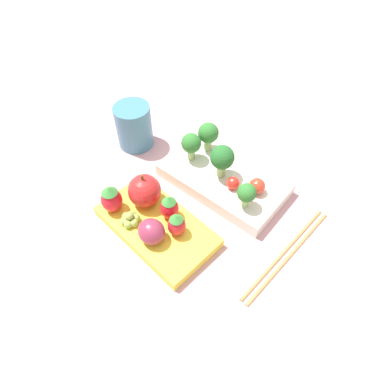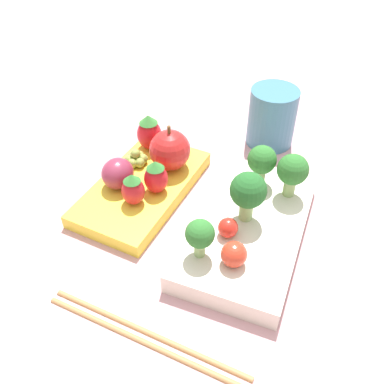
{
  "view_description": "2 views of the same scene",
  "coord_description": "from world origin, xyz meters",
  "px_view_note": "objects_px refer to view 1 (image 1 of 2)",
  "views": [
    {
      "loc": [
        0.24,
        -0.26,
        0.46
      ],
      "look_at": [
        0.0,
        0.0,
        0.04
      ],
      "focal_mm": 32.0,
      "sensor_mm": 36.0,
      "label": 1
    },
    {
      "loc": [
        0.34,
        0.15,
        0.37
      ],
      "look_at": [
        0.0,
        0.0,
        0.04
      ],
      "focal_mm": 40.0,
      "sensor_mm": 36.0,
      "label": 2
    }
  ],
  "objects_px": {
    "strawberry_2": "(177,225)",
    "bento_box_savoury": "(224,179)",
    "bento_box_fruit": "(157,226)",
    "broccoli_floret_1": "(222,158)",
    "cherry_tomato_0": "(233,183)",
    "broccoli_floret_0": "(191,144)",
    "cherry_tomato_1": "(257,186)",
    "plum": "(151,232)",
    "apple": "(144,191)",
    "strawberry_1": "(111,199)",
    "grape_cluster": "(130,219)",
    "broccoli_floret_2": "(247,194)",
    "broccoli_floret_3": "(208,134)",
    "strawberry_0": "(167,206)",
    "drinking_cup": "(134,126)",
    "chopsticks_pair": "(287,253)"
  },
  "relations": [
    {
      "from": "strawberry_2",
      "to": "bento_box_savoury",
      "type": "bearing_deg",
      "value": 97.33
    },
    {
      "from": "bento_box_fruit",
      "to": "broccoli_floret_1",
      "type": "xyz_separation_m",
      "value": [
        0.01,
        0.14,
        0.06
      ]
    },
    {
      "from": "bento_box_savoury",
      "to": "cherry_tomato_0",
      "type": "relative_size",
      "value": 9.85
    },
    {
      "from": "broccoli_floret_0",
      "to": "cherry_tomato_1",
      "type": "distance_m",
      "value": 0.13
    },
    {
      "from": "plum",
      "to": "bento_box_savoury",
      "type": "bearing_deg",
      "value": 89.29
    },
    {
      "from": "apple",
      "to": "strawberry_1",
      "type": "bearing_deg",
      "value": -121.63
    },
    {
      "from": "bento_box_fruit",
      "to": "cherry_tomato_0",
      "type": "distance_m",
      "value": 0.14
    },
    {
      "from": "cherry_tomato_1",
      "to": "grape_cluster",
      "type": "height_order",
      "value": "cherry_tomato_1"
    },
    {
      "from": "cherry_tomato_0",
      "to": "strawberry_2",
      "type": "xyz_separation_m",
      "value": [
        -0.01,
        -0.12,
        0.0
      ]
    },
    {
      "from": "broccoli_floret_2",
      "to": "strawberry_2",
      "type": "height_order",
      "value": "broccoli_floret_2"
    },
    {
      "from": "cherry_tomato_0",
      "to": "apple",
      "type": "xyz_separation_m",
      "value": [
        -0.09,
        -0.11,
        0.01
      ]
    },
    {
      "from": "broccoli_floret_2",
      "to": "strawberry_2",
      "type": "distance_m",
      "value": 0.12
    },
    {
      "from": "bento_box_fruit",
      "to": "broccoli_floret_3",
      "type": "distance_m",
      "value": 0.19
    },
    {
      "from": "strawberry_2",
      "to": "strawberry_1",
      "type": "bearing_deg",
      "value": -161.94
    },
    {
      "from": "apple",
      "to": "strawberry_1",
      "type": "relative_size",
      "value": 1.21
    },
    {
      "from": "bento_box_savoury",
      "to": "grape_cluster",
      "type": "relative_size",
      "value": 6.89
    },
    {
      "from": "broccoli_floret_2",
      "to": "strawberry_1",
      "type": "relative_size",
      "value": 0.89
    },
    {
      "from": "strawberry_0",
      "to": "cherry_tomato_1",
      "type": "bearing_deg",
      "value": 57.59
    },
    {
      "from": "cherry_tomato_1",
      "to": "grape_cluster",
      "type": "distance_m",
      "value": 0.21
    },
    {
      "from": "strawberry_1",
      "to": "bento_box_savoury",
      "type": "bearing_deg",
      "value": 62.63
    },
    {
      "from": "bento_box_savoury",
      "to": "broccoli_floret_1",
      "type": "height_order",
      "value": "broccoli_floret_1"
    },
    {
      "from": "broccoli_floret_1",
      "to": "grape_cluster",
      "type": "relative_size",
      "value": 1.95
    },
    {
      "from": "broccoli_floret_2",
      "to": "cherry_tomato_1",
      "type": "distance_m",
      "value": 0.04
    },
    {
      "from": "broccoli_floret_3",
      "to": "strawberry_1",
      "type": "xyz_separation_m",
      "value": [
        -0.03,
        -0.2,
        -0.02
      ]
    },
    {
      "from": "strawberry_2",
      "to": "broccoli_floret_0",
      "type": "bearing_deg",
      "value": 123.86
    },
    {
      "from": "broccoli_floret_2",
      "to": "cherry_tomato_0",
      "type": "height_order",
      "value": "broccoli_floret_2"
    },
    {
      "from": "bento_box_fruit",
      "to": "bento_box_savoury",
      "type": "bearing_deg",
      "value": 83.03
    },
    {
      "from": "bento_box_savoury",
      "to": "apple",
      "type": "relative_size",
      "value": 3.48
    },
    {
      "from": "broccoli_floret_3",
      "to": "drinking_cup",
      "type": "height_order",
      "value": "drinking_cup"
    },
    {
      "from": "strawberry_2",
      "to": "chopsticks_pair",
      "type": "height_order",
      "value": "strawberry_2"
    },
    {
      "from": "bento_box_savoury",
      "to": "bento_box_fruit",
      "type": "xyz_separation_m",
      "value": [
        -0.02,
        -0.15,
        -0.0
      ]
    },
    {
      "from": "broccoli_floret_1",
      "to": "drinking_cup",
      "type": "distance_m",
      "value": 0.19
    },
    {
      "from": "grape_cluster",
      "to": "drinking_cup",
      "type": "distance_m",
      "value": 0.2
    },
    {
      "from": "apple",
      "to": "bento_box_fruit",
      "type": "bearing_deg",
      "value": -23.83
    },
    {
      "from": "broccoli_floret_0",
      "to": "cherry_tomato_1",
      "type": "height_order",
      "value": "broccoli_floret_0"
    },
    {
      "from": "broccoli_floret_0",
      "to": "strawberry_1",
      "type": "distance_m",
      "value": 0.16
    },
    {
      "from": "broccoli_floret_2",
      "to": "cherry_tomato_0",
      "type": "relative_size",
      "value": 2.09
    },
    {
      "from": "broccoli_floret_2",
      "to": "strawberry_0",
      "type": "height_order",
      "value": "broccoli_floret_2"
    },
    {
      "from": "apple",
      "to": "strawberry_0",
      "type": "xyz_separation_m",
      "value": [
        0.04,
        0.01,
        -0.01
      ]
    },
    {
      "from": "broccoli_floret_2",
      "to": "strawberry_1",
      "type": "height_order",
      "value": "broccoli_floret_2"
    },
    {
      "from": "broccoli_floret_1",
      "to": "strawberry_1",
      "type": "xyz_separation_m",
      "value": [
        -0.08,
        -0.17,
        -0.02
      ]
    },
    {
      "from": "broccoli_floret_1",
      "to": "chopsticks_pair",
      "type": "height_order",
      "value": "broccoli_floret_1"
    },
    {
      "from": "broccoli_floret_1",
      "to": "apple",
      "type": "relative_size",
      "value": 0.99
    },
    {
      "from": "drinking_cup",
      "to": "strawberry_2",
      "type": "bearing_deg",
      "value": -26.78
    },
    {
      "from": "plum",
      "to": "cherry_tomato_1",
      "type": "bearing_deg",
      "value": 69.46
    },
    {
      "from": "bento_box_savoury",
      "to": "broccoli_floret_2",
      "type": "bearing_deg",
      "value": -25.66
    },
    {
      "from": "cherry_tomato_0",
      "to": "plum",
      "type": "bearing_deg",
      "value": -101.27
    },
    {
      "from": "bento_box_fruit",
      "to": "plum",
      "type": "bearing_deg",
      "value": -55.93
    },
    {
      "from": "broccoli_floret_2",
      "to": "broccoli_floret_3",
      "type": "relative_size",
      "value": 0.82
    },
    {
      "from": "broccoli_floret_2",
      "to": "plum",
      "type": "distance_m",
      "value": 0.15
    }
  ]
}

